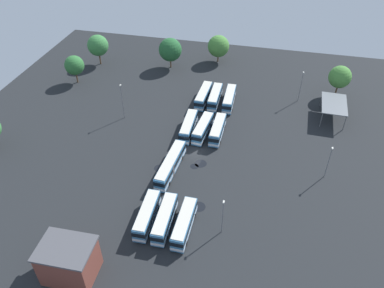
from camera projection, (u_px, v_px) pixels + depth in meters
The scene contains 27 objects.
ground_plane at pixel (195, 152), 86.87m from camera, with size 120.85×120.85×0.00m, color black.
bus_row0_slot0 at pixel (184, 224), 68.34m from camera, with size 10.51×2.60×3.46m.
bus_row0_slot1 at pixel (165, 219), 69.22m from camera, with size 10.53×2.71×3.46m.
bus_row0_slot2 at pixel (147, 215), 69.88m from camera, with size 10.48×2.76×3.46m.
bus_row1_slot2 at pixel (171, 165), 80.73m from camera, with size 13.94×3.41×3.46m.
bus_row2_slot0 at pixel (218, 130), 90.63m from camera, with size 10.21×2.60×3.46m.
bus_row2_slot1 at pixel (203, 128), 91.04m from camera, with size 10.51×3.45×3.46m.
bus_row2_slot2 at pixel (189, 126), 91.66m from camera, with size 10.86×2.74×3.46m.
bus_row3_slot0 at pixel (229, 99), 101.51m from camera, with size 10.88×2.69×3.46m.
bus_row3_slot1 at pixel (215, 97), 102.16m from camera, with size 10.54×2.60×3.46m.
bus_row3_slot2 at pixel (204, 96), 102.70m from camera, with size 11.15×2.87×3.46m.
depot_building at pixel (69, 261), 60.41m from camera, with size 6.88×8.80×6.84m.
maintenance_shelter at pixel (334, 104), 95.30m from camera, with size 10.55×6.45×4.30m.
lamp_post_far_corner at pixel (122, 100), 94.49m from camera, with size 0.56×0.28×9.65m.
lamp_post_mid_lot at pixel (301, 85), 101.19m from camera, with size 0.56×0.28×8.75m.
lamp_post_by_building at pixel (223, 216), 66.38m from camera, with size 0.56×0.28×8.07m.
lamp_post_near_entrance at pixel (329, 161), 77.86m from camera, with size 0.56×0.28×7.90m.
tree_west_edge at pixel (74, 65), 108.76m from camera, with size 5.58×5.58×8.30m.
tree_east_edge at pixel (98, 45), 117.53m from camera, with size 6.47×6.47×9.52m.
tree_northeast at pixel (340, 77), 102.29m from camera, with size 6.04×6.04×9.06m.
tree_north_edge at pixel (218, 46), 119.54m from camera, with size 6.79×6.79×8.65m.
tree_south_edge at pixel (170, 50), 116.01m from camera, with size 7.07×7.07×9.43m.
puddle_near_shelter at pixel (201, 164), 83.83m from camera, with size 2.70×2.70×0.01m, color black.
puddle_front_lane at pixel (197, 119), 97.37m from camera, with size 1.58×1.58×0.01m, color black.
puddle_centre_drain at pixel (199, 207), 73.91m from camera, with size 2.70×2.70×0.01m, color black.
puddle_back_corner at pixel (194, 166), 83.10m from camera, with size 1.84×1.84×0.01m, color black.
puddle_between_rows at pixel (160, 168), 82.62m from camera, with size 2.45×2.45×0.01m, color black.
Camera 1 is at (-65.13, -14.45, 55.67)m, focal length 35.51 mm.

